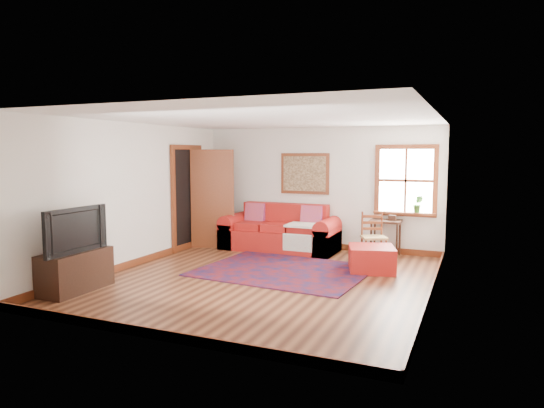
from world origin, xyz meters
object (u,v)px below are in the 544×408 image
at_px(red_ottoman, 372,259).
at_px(side_table, 386,226).
at_px(media_cabinet, 76,271).
at_px(red_leather_sofa, 281,235).
at_px(ladder_back_chair, 373,235).

xyz_separation_m(red_ottoman, side_table, (0.00, 1.30, 0.37)).
height_order(red_ottoman, side_table, side_table).
relative_size(red_ottoman, media_cabinet, 0.70).
xyz_separation_m(red_leather_sofa, media_cabinet, (-1.58, -3.96, -0.02)).
height_order(red_leather_sofa, media_cabinet, red_leather_sofa).
relative_size(red_leather_sofa, media_cabinet, 2.24).
xyz_separation_m(red_ottoman, ladder_back_chair, (-0.12, 0.74, 0.28)).
xyz_separation_m(red_leather_sofa, ladder_back_chair, (1.97, -0.38, 0.18)).
bearing_deg(red_leather_sofa, media_cabinet, -111.77).
bearing_deg(ladder_back_chair, red_leather_sofa, 169.13).
height_order(side_table, media_cabinet, side_table).
xyz_separation_m(ladder_back_chair, media_cabinet, (-3.55, -3.58, -0.20)).
bearing_deg(red_leather_sofa, ladder_back_chair, -10.87).
bearing_deg(red_ottoman, side_table, 73.03).
height_order(red_ottoman, ladder_back_chair, ladder_back_chair).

